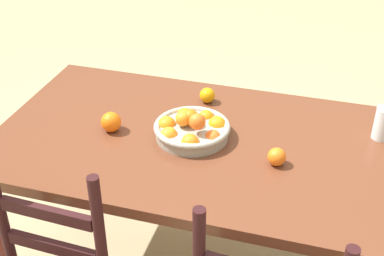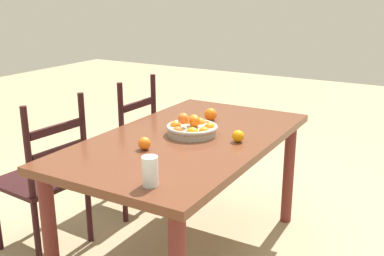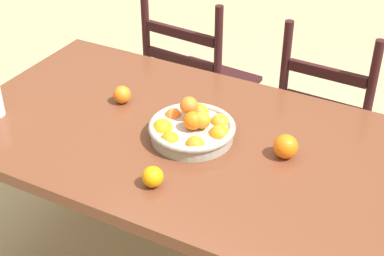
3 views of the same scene
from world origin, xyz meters
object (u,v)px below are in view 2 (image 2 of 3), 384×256
fruit_bowl (192,128)px  drinking_glass (150,171)px  orange_loose_1 (144,143)px  chair_by_cabinet (125,151)px  chair_near_window (44,180)px  orange_loose_0 (211,114)px  orange_loose_2 (238,136)px  dining_table (188,153)px

fruit_bowl → drinking_glass: size_ratio=2.28×
orange_loose_1 → drinking_glass: bearing=-141.3°
chair_by_cabinet → orange_loose_1: size_ratio=14.88×
orange_loose_1 → drinking_glass: (-0.36, -0.28, 0.03)m
chair_near_window → chair_by_cabinet: chair_by_cabinet is taller
orange_loose_1 → chair_near_window: bearing=94.0°
chair_by_cabinet → drinking_glass: chair_by_cabinet is taller
chair_near_window → drinking_glass: bearing=77.5°
fruit_bowl → chair_near_window: bearing=116.0°
fruit_bowl → orange_loose_1: bearing=165.9°
chair_by_cabinet → orange_loose_0: chair_by_cabinet is taller
chair_near_window → orange_loose_2: chair_near_window is taller
orange_loose_2 → chair_by_cabinet: bearing=74.5°
dining_table → chair_by_cabinet: 0.82m
chair_near_window → orange_loose_0: chair_near_window is taller
chair_by_cabinet → fruit_bowl: (-0.29, -0.72, 0.35)m
orange_loose_0 → orange_loose_2: bearing=-132.7°
chair_by_cabinet → orange_loose_1: 0.96m
orange_loose_2 → chair_near_window: bearing=110.5°
chair_near_window → fruit_bowl: (0.39, -0.79, 0.34)m
chair_near_window → orange_loose_2: (0.40, -1.07, 0.34)m
chair_by_cabinet → fruit_bowl: 0.85m
fruit_bowl → orange_loose_2: size_ratio=4.49×
dining_table → drinking_glass: drinking_glass is taller
chair_by_cabinet → drinking_glass: 1.40m
orange_loose_2 → drinking_glass: 0.71m
chair_near_window → orange_loose_1: size_ratio=14.74×
orange_loose_1 → orange_loose_2: size_ratio=1.01×
chair_near_window → orange_loose_2: bearing=115.1°
orange_loose_0 → chair_near_window: bearing=133.0°
chair_near_window → orange_loose_1: chair_near_window is taller
dining_table → chair_near_window: size_ratio=1.64×
dining_table → chair_by_cabinet: (0.33, 0.71, -0.22)m
chair_by_cabinet → fruit_bowl: size_ratio=3.33×
orange_loose_0 → dining_table: bearing=-173.4°
orange_loose_0 → orange_loose_2: orange_loose_0 is taller
fruit_bowl → drinking_glass: 0.72m
orange_loose_2 → drinking_glass: drinking_glass is taller
fruit_bowl → drinking_glass: same height
dining_table → orange_loose_0: 0.38m
fruit_bowl → orange_loose_0: 0.32m
chair_by_cabinet → orange_loose_2: bearing=76.7°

